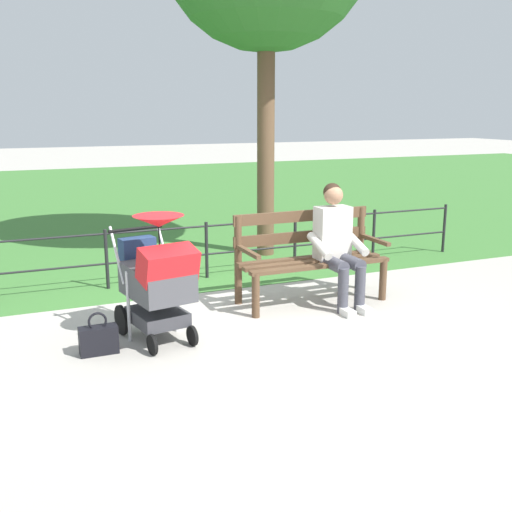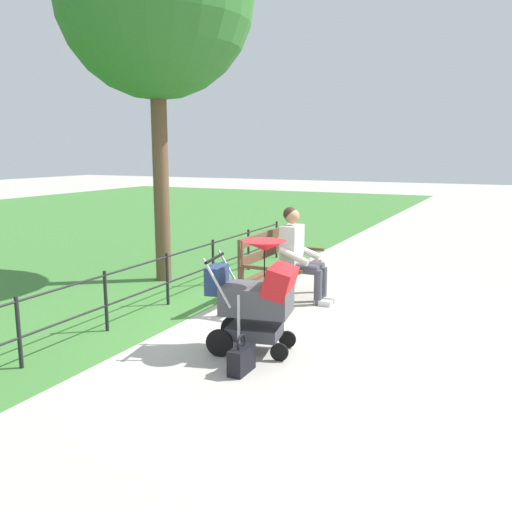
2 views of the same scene
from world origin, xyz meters
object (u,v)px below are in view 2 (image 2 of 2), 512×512
(person_on_bench, at_px, (299,252))
(stroller, at_px, (257,295))
(handbag, at_px, (241,359))
(park_bench, at_px, (278,264))

(person_on_bench, xyz_separation_m, stroller, (2.01, 0.33, -0.08))
(handbag, bearing_deg, person_on_bench, -170.45)
(park_bench, bearing_deg, stroller, 17.16)
(person_on_bench, xyz_separation_m, handbag, (2.56, 0.43, -0.55))
(person_on_bench, distance_m, stroller, 2.04)
(park_bench, height_order, stroller, stroller)
(park_bench, distance_m, handbag, 2.46)
(park_bench, xyz_separation_m, handbag, (2.34, 0.65, -0.40))
(stroller, bearing_deg, park_bench, -162.84)
(park_bench, relative_size, person_on_bench, 1.26)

